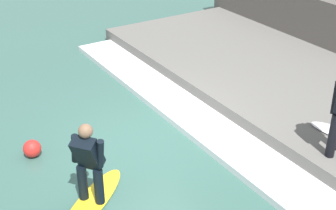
# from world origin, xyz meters

# --- Properties ---
(ground_plane) EXTENTS (28.00, 28.00, 0.00)m
(ground_plane) POSITION_xyz_m (0.00, 0.00, 0.00)
(ground_plane) COLOR #386056
(concrete_ledge) EXTENTS (4.40, 11.34, 0.40)m
(concrete_ledge) POSITION_xyz_m (3.98, 0.00, 0.20)
(concrete_ledge) COLOR #66635E
(concrete_ledge) RESTS_ON ground_plane
(wave_foam_crest) EXTENTS (1.04, 10.77, 0.14)m
(wave_foam_crest) POSITION_xyz_m (1.26, 0.00, 0.07)
(wave_foam_crest) COLOR white
(wave_foam_crest) RESTS_ON ground_plane
(surfboard_riding) EXTENTS (1.79, 1.53, 0.06)m
(surfboard_riding) POSITION_xyz_m (-1.75, -1.14, 0.03)
(surfboard_riding) COLOR yellow
(surfboard_riding) RESTS_ON ground_plane
(surfer_riding) EXTENTS (0.60, 0.59, 1.46)m
(surfer_riding) POSITION_xyz_m (-1.75, -1.14, 0.87)
(surfer_riding) COLOR black
(surfer_riding) RESTS_ON surfboard_riding
(marker_buoy) EXTENTS (0.35, 0.35, 0.35)m
(marker_buoy) POSITION_xyz_m (-2.16, 0.73, 0.17)
(marker_buoy) COLOR red
(marker_buoy) RESTS_ON ground_plane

